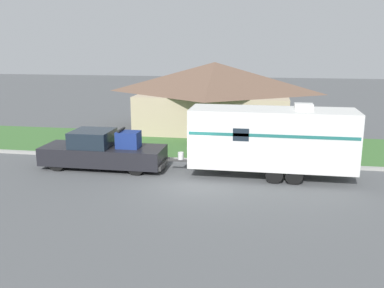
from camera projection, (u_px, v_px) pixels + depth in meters
The scene contains 7 objects.
ground_plane at pixel (184, 185), 18.79m from camera, with size 120.00×120.00×0.00m, color #515456.
curb_strip at pixel (198, 160), 22.37m from camera, with size 80.00×0.30×0.14m.
lawn_strip at pixel (207, 145), 25.88m from camera, with size 80.00×7.00×0.03m.
house_across_street at pixel (214, 95), 30.25m from camera, with size 10.99×7.44×4.76m.
pickup_truck at pixel (103, 151), 21.13m from camera, with size 6.17×2.08×2.01m.
travel_trailer at pixel (272, 138), 19.53m from camera, with size 8.61×2.27×3.45m.
mailbox at pixel (320, 144), 22.08m from camera, with size 0.48×0.20×1.27m.
Camera 1 is at (3.41, -17.54, 6.10)m, focal length 40.00 mm.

